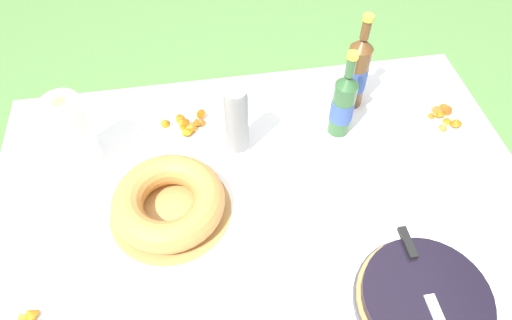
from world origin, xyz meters
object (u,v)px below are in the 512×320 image
at_px(snack_plate_right, 185,125).
at_px(serving_knife, 424,283).
at_px(bundt_cake, 169,202).
at_px(berry_tart, 425,300).
at_px(snack_plate_near, 439,116).
at_px(paper_towel_roll, 72,132).
at_px(cider_bottle_green, 343,104).
at_px(cider_bottle_amber, 356,72).
at_px(cup_stack, 236,119).

bearing_deg(snack_plate_right, serving_knife, -50.83).
bearing_deg(snack_plate_right, bundt_cake, -100.85).
height_order(berry_tart, snack_plate_near, berry_tart).
distance_m(bundt_cake, paper_towel_roll, 0.36).
distance_m(bundt_cake, cider_bottle_green, 0.61).
bearing_deg(snack_plate_near, cider_bottle_green, 179.28).
height_order(serving_knife, snack_plate_near, serving_knife).
relative_size(berry_tart, serving_knife, 0.92).
xyz_separation_m(berry_tart, snack_plate_right, (-0.55, 0.70, -0.02)).
distance_m(berry_tart, serving_knife, 0.05).
bearing_deg(serving_knife, cider_bottle_green, -175.75).
bearing_deg(snack_plate_right, cider_bottle_amber, 3.19).
xyz_separation_m(bundt_cake, snack_plate_right, (0.06, 0.32, -0.03)).
distance_m(cider_bottle_green, snack_plate_right, 0.52).
xyz_separation_m(serving_knife, paper_towel_roll, (-0.87, 0.59, 0.06)).
bearing_deg(serving_knife, snack_plate_right, -141.09).
bearing_deg(berry_tart, snack_plate_right, 127.98).
distance_m(cider_bottle_amber, snack_plate_near, 0.32).
bearing_deg(snack_plate_right, cup_stack, -35.54).
distance_m(bundt_cake, snack_plate_near, 0.94).
xyz_separation_m(cup_stack, cider_bottle_green, (0.34, 0.02, -0.01)).
xyz_separation_m(cider_bottle_green, cider_bottle_amber, (0.08, 0.12, 0.02)).
xyz_separation_m(bundt_cake, cider_bottle_green, (0.56, 0.23, 0.07)).
relative_size(cup_stack, cider_bottle_amber, 0.77).
xyz_separation_m(bundt_cake, cup_stack, (0.22, 0.21, 0.09)).
bearing_deg(paper_towel_roll, berry_tart, -35.42).
xyz_separation_m(cider_bottle_green, snack_plate_right, (-0.50, 0.09, -0.11)).
bearing_deg(cider_bottle_green, snack_plate_right, 169.77).
bearing_deg(snack_plate_near, cup_stack, -178.29).
distance_m(berry_tart, paper_towel_roll, 1.07).
height_order(bundt_cake, snack_plate_right, bundt_cake).
relative_size(berry_tart, snack_plate_right, 1.50).
xyz_separation_m(berry_tart, serving_knife, (-0.00, 0.03, 0.04)).
xyz_separation_m(serving_knife, snack_plate_near, (0.30, 0.57, -0.05)).
distance_m(berry_tart, cider_bottle_green, 0.62).
bearing_deg(cider_bottle_amber, snack_plate_near, -25.03).
xyz_separation_m(bundt_cake, paper_towel_roll, (-0.26, 0.24, 0.08)).
relative_size(serving_knife, snack_plate_right, 1.63).
height_order(berry_tart, cup_stack, cup_stack).
distance_m(cup_stack, cider_bottle_green, 0.34).
distance_m(serving_knife, bundt_cake, 0.70).
relative_size(cider_bottle_amber, snack_plate_right, 1.50).
height_order(cider_bottle_green, paper_towel_roll, cider_bottle_green).
height_order(snack_plate_near, paper_towel_roll, paper_towel_roll).
bearing_deg(cider_bottle_green, serving_knife, -85.49).
height_order(cup_stack, snack_plate_near, cup_stack).
bearing_deg(bundt_cake, paper_towel_roll, 137.37).
bearing_deg(cup_stack, snack_plate_right, 144.46).
height_order(snack_plate_near, snack_plate_right, snack_plate_right).
height_order(serving_knife, paper_towel_roll, paper_towel_roll).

